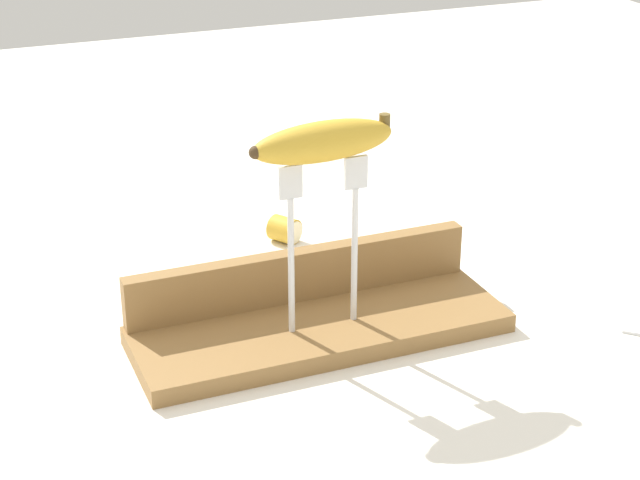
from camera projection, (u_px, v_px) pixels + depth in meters
The scene contains 6 objects.
ground_plane at pixel (320, 338), 1.19m from camera, with size 3.00×3.00×0.00m, color white.
wooden_board at pixel (320, 329), 1.19m from camera, with size 0.42×0.14×0.02m, color olive.
board_backstop at pixel (300, 274), 1.22m from camera, with size 0.42×0.02×0.06m, color olive.
fork_stand_center at pixel (323, 230), 1.13m from camera, with size 0.10×0.01×0.19m.
banana_raised_center at pixel (323, 141), 1.09m from camera, with size 0.16×0.05×0.04m.
banana_chunk_near at pixel (285, 230), 1.43m from camera, with size 0.05×0.05×0.04m.
Camera 1 is at (-0.39, -0.96, 0.59)m, focal length 59.18 mm.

